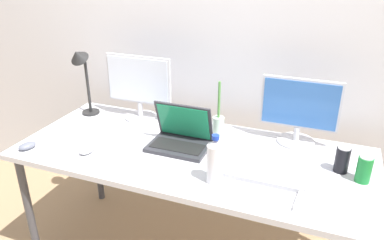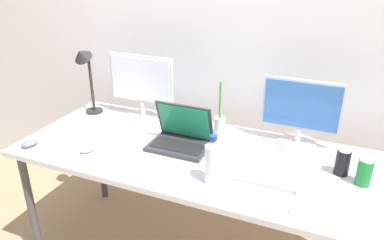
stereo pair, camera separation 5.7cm
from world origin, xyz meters
name	(u,v)px [view 2 (the right image)]	position (x,y,z in m)	size (l,w,h in m)	color
wall_back	(231,24)	(0.00, 0.59, 1.30)	(7.00, 0.08, 2.60)	silver
work_desk	(192,161)	(0.00, 0.00, 0.68)	(1.84, 0.78, 0.74)	#424247
monitor_left	(141,85)	(-0.46, 0.29, 0.95)	(0.42, 0.20, 0.39)	silver
monitor_center	(301,111)	(0.49, 0.30, 0.93)	(0.41, 0.20, 0.36)	silver
laptop_silver	(181,137)	(-0.08, 0.04, 0.79)	(0.31, 0.22, 0.23)	#2D2D33
keyboard_main	(262,176)	(0.39, -0.11, 0.75)	(0.41, 0.14, 0.02)	#B2B2B7
keyboard_aux	(345,216)	(0.76, -0.26, 0.75)	(0.40, 0.14, 0.02)	white
mouse_by_keyboard	(30,143)	(-0.82, -0.29, 0.76)	(0.06, 0.09, 0.03)	slate
mouse_by_laptop	(88,147)	(-0.50, -0.20, 0.76)	(0.07, 0.10, 0.04)	silver
water_bottle	(213,161)	(0.20, -0.22, 0.85)	(0.07, 0.07, 0.23)	silver
soda_can_near_keyboard	(343,162)	(0.72, 0.08, 0.80)	(0.07, 0.07, 0.13)	black
soda_can_by_laptop	(364,172)	(0.82, 0.02, 0.80)	(0.07, 0.07, 0.13)	#197F33
bamboo_vase	(220,124)	(0.06, 0.25, 0.80)	(0.07, 0.07, 0.31)	#B2D1B7
desk_lamp	(85,68)	(-0.79, 0.19, 1.05)	(0.11, 0.18, 0.45)	black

